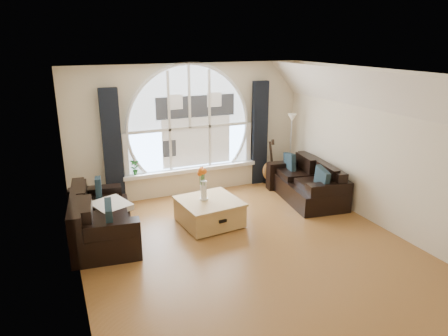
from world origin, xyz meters
TOP-DOWN VIEW (x-y plane):
  - ground at (0.00, 0.00)m, footprint 5.00×5.50m
  - ceiling at (0.00, 0.00)m, footprint 5.00×5.50m
  - wall_back at (0.00, 2.75)m, footprint 5.00×0.01m
  - wall_front at (0.00, -2.75)m, footprint 5.00×0.01m
  - wall_left at (-2.50, 0.00)m, footprint 0.01×5.50m
  - wall_right at (2.50, 0.00)m, footprint 0.01×5.50m
  - attic_slope at (2.20, 0.00)m, footprint 0.92×5.50m
  - arched_window at (0.00, 2.72)m, footprint 2.60×0.06m
  - window_sill at (0.00, 2.65)m, footprint 2.90×0.22m
  - window_frame at (0.00, 2.69)m, footprint 2.76×0.08m
  - neighbor_house at (0.15, 2.71)m, footprint 1.70×0.02m
  - curtain_left at (-1.60, 2.63)m, footprint 0.35×0.12m
  - curtain_right at (1.60, 2.63)m, footprint 0.35×0.12m
  - sofa_left at (-2.05, 1.17)m, footprint 1.12×1.93m
  - sofa_right at (2.00, 1.32)m, footprint 1.10×1.85m
  - coffee_chest at (-0.23, 1.01)m, footprint 1.10×1.10m
  - throw_blanket at (-1.88, 1.31)m, footprint 0.72×0.72m
  - vase_flowers at (-0.31, 1.08)m, footprint 0.24×0.24m
  - floor_lamp at (2.21, 2.30)m, footprint 0.24×0.24m
  - guitar at (1.78, 2.45)m, footprint 0.39×0.29m
  - potted_plant at (-1.20, 2.65)m, footprint 0.19×0.15m

SIDE VIEW (x-z plane):
  - ground at x=0.00m, z-range -0.01..0.01m
  - coffee_chest at x=-0.23m, z-range 0.00..0.49m
  - sofa_left at x=-2.05m, z-range -0.01..0.81m
  - sofa_right at x=2.00m, z-range 0.01..0.79m
  - throw_blanket at x=-1.88m, z-range 0.45..0.55m
  - window_sill at x=0.00m, z-range 0.47..0.55m
  - guitar at x=1.78m, z-range 0.00..1.06m
  - potted_plant at x=-1.20m, z-range 0.55..0.88m
  - floor_lamp at x=2.21m, z-range 0.00..1.60m
  - vase_flowers at x=-0.31m, z-range 0.49..1.19m
  - curtain_left at x=-1.60m, z-range 0.00..2.30m
  - curtain_right at x=1.60m, z-range 0.00..2.30m
  - wall_back at x=0.00m, z-range 0.00..2.70m
  - wall_front at x=0.00m, z-range 0.00..2.70m
  - wall_left at x=-2.50m, z-range 0.00..2.70m
  - wall_right at x=2.50m, z-range 0.00..2.70m
  - neighbor_house at x=0.15m, z-range 0.75..2.25m
  - arched_window at x=0.00m, z-range 0.55..2.70m
  - window_frame at x=0.00m, z-range 0.55..2.70m
  - attic_slope at x=2.20m, z-range 1.99..2.71m
  - ceiling at x=0.00m, z-range 2.70..2.71m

